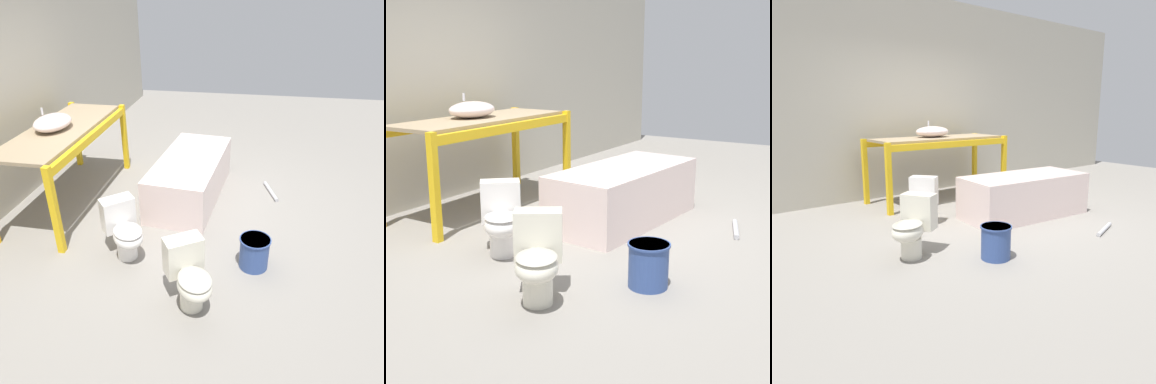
{
  "view_description": "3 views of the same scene",
  "coord_description": "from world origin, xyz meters",
  "views": [
    {
      "loc": [
        -3.89,
        -0.8,
        2.46
      ],
      "look_at": [
        -0.7,
        -0.24,
        0.68
      ],
      "focal_mm": 35.0,
      "sensor_mm": 36.0,
      "label": 1
    },
    {
      "loc": [
        -4.18,
        -2.34,
        1.62
      ],
      "look_at": [
        -0.89,
        -0.3,
        0.62
      ],
      "focal_mm": 50.0,
      "sensor_mm": 36.0,
      "label": 2
    },
    {
      "loc": [
        -3.23,
        -3.4,
        1.43
      ],
      "look_at": [
        -0.8,
        -0.28,
        0.54
      ],
      "focal_mm": 35.0,
      "sensor_mm": 36.0,
      "label": 3
    }
  ],
  "objects": [
    {
      "name": "ground_plane",
      "position": [
        0.0,
        0.0,
        0.0
      ],
      "size": [
        12.0,
        12.0,
        0.0
      ],
      "primitive_type": "plane",
      "color": "gray"
    },
    {
      "name": "shelving_rack",
      "position": [
        0.06,
        1.49,
        0.85
      ],
      "size": [
        2.19,
        0.84,
        0.98
      ],
      "color": "yellow",
      "rests_on": "ground_plane"
    },
    {
      "name": "sink_basin",
      "position": [
        -0.01,
        1.55,
        1.07
      ],
      "size": [
        0.55,
        0.4,
        0.25
      ],
      "color": "silver",
      "rests_on": "shelving_rack"
    },
    {
      "name": "bathtub_main",
      "position": [
        0.42,
        -0.02,
        0.32
      ],
      "size": [
        1.76,
        0.9,
        0.56
      ],
      "rotation": [
        0.0,
        0.0,
        -0.09
      ],
      "color": "silver",
      "rests_on": "ground_plane"
    },
    {
      "name": "toilet_near",
      "position": [
        -1.49,
        -0.35,
        0.31
      ],
      "size": [
        0.6,
        0.54,
        0.6
      ],
      "rotation": [
        0.0,
        0.0,
        -1.0
      ],
      "color": "silver",
      "rests_on": "ground_plane"
    },
    {
      "name": "toilet_far",
      "position": [
        -0.93,
        0.42,
        0.31
      ],
      "size": [
        0.59,
        0.57,
        0.6
      ],
      "rotation": [
        0.0,
        0.0,
        -0.86
      ],
      "color": "white",
      "rests_on": "ground_plane"
    },
    {
      "name": "bucket_white",
      "position": [
        -0.89,
        -0.89,
        0.17
      ],
      "size": [
        0.31,
        0.31,
        0.33
      ],
      "color": "#334C8C",
      "rests_on": "ground_plane"
    },
    {
      "name": "loose_pipe",
      "position": [
        0.69,
        -1.08,
        0.02
      ],
      "size": [
        0.5,
        0.2,
        0.05
      ],
      "color": "#B7B7BC",
      "rests_on": "ground_plane"
    }
  ]
}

